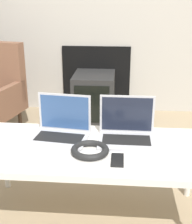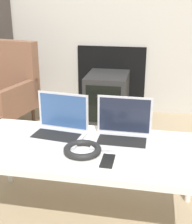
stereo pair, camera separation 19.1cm
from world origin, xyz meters
The scene contains 6 objects.
table centered at (0.00, 0.11, 0.41)m, with size 1.26×0.59×0.45m.
laptop_left centered at (-0.18, 0.22, 0.50)m, with size 0.34×0.27×0.24m.
laptop_right centered at (0.19, 0.22, 0.50)m, with size 0.31×0.24×0.24m.
headphones centered at (0.00, 0.04, 0.46)m, with size 0.20×0.20×0.03m.
phone centered at (0.14, -0.03, 0.45)m, with size 0.06×0.13×0.01m.
tv centered at (-0.12, 1.66, 0.23)m, with size 0.41×0.51×0.47m.
Camera 2 is at (0.34, -1.35, 1.20)m, focal length 50.00 mm.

